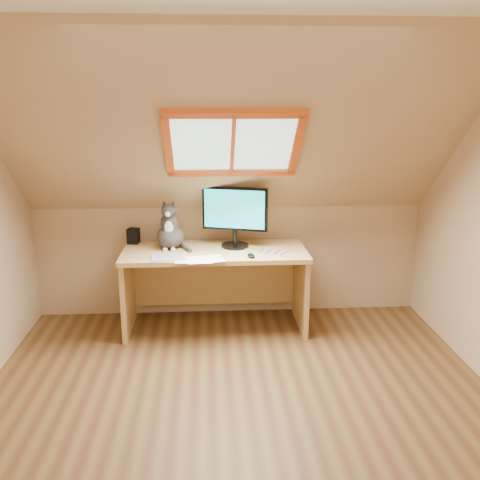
{
  "coord_description": "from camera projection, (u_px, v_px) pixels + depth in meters",
  "views": [
    {
      "loc": [
        -0.2,
        -2.98,
        1.95
      ],
      "look_at": [
        0.05,
        1.0,
        0.89
      ],
      "focal_mm": 40.0,
      "sensor_mm": 36.0,
      "label": 1
    }
  ],
  "objects": [
    {
      "name": "graphics_tablet",
      "position": [
        168.0,
        257.0,
        4.29
      ],
      "size": [
        0.29,
        0.22,
        0.01
      ],
      "primitive_type": "cube",
      "rotation": [
        0.0,
        0.0,
        0.12
      ],
      "color": "#B2B2B7",
      "rests_on": "desk"
    },
    {
      "name": "desk_speaker",
      "position": [
        133.0,
        236.0,
        4.71
      ],
      "size": [
        0.11,
        0.11,
        0.14
      ],
      "primitive_type": "cube",
      "rotation": [
        0.0,
        0.0,
        -0.23
      ],
      "color": "black",
      "rests_on": "desk"
    },
    {
      "name": "desk",
      "position": [
        215.0,
        272.0,
        4.65
      ],
      "size": [
        1.55,
        0.68,
        0.71
      ],
      "color": "tan",
      "rests_on": "ground"
    },
    {
      "name": "room_shell",
      "position": [
        243.0,
        196.0,
        2.93
      ],
      "size": [
        3.52,
        3.52,
        2.41
      ],
      "color": "tan",
      "rests_on": "ground"
    },
    {
      "name": "cat",
      "position": [
        170.0,
        231.0,
        4.54
      ],
      "size": [
        0.25,
        0.29,
        0.43
      ],
      "color": "#453F3D",
      "rests_on": "desk"
    },
    {
      "name": "papers",
      "position": [
        204.0,
        259.0,
        4.27
      ],
      "size": [
        0.33,
        0.27,
        0.0
      ],
      "color": "white",
      "rests_on": "desk"
    },
    {
      "name": "monitor",
      "position": [
        235.0,
        213.0,
        4.53
      ],
      "size": [
        0.55,
        0.24,
        0.52
      ],
      "color": "black",
      "rests_on": "desk"
    },
    {
      "name": "ground",
      "position": [
        242.0,
        416.0,
        3.38
      ],
      "size": [
        3.5,
        3.5,
        0.0
      ],
      "primitive_type": "plane",
      "color": "brown",
      "rests_on": "ground"
    },
    {
      "name": "cables",
      "position": [
        262.0,
        252.0,
        4.43
      ],
      "size": [
        0.51,
        0.26,
        0.01
      ],
      "color": "silver",
      "rests_on": "desk"
    },
    {
      "name": "mouse",
      "position": [
        251.0,
        255.0,
        4.3
      ],
      "size": [
        0.07,
        0.11,
        0.03
      ],
      "primitive_type": "ellipsoid",
      "rotation": [
        0.0,
        0.0,
        0.19
      ],
      "color": "black",
      "rests_on": "desk"
    }
  ]
}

